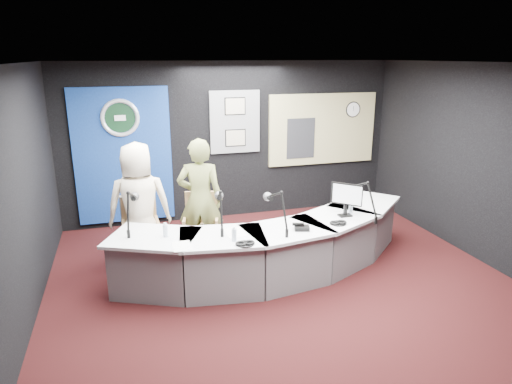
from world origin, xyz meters
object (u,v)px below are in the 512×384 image
object	(u,v)px
armchair_left	(141,234)
person_woman	(200,200)
broadcast_desk	(272,247)
person_man	(139,206)
armchair_right	(201,224)

from	to	relation	value
armchair_left	person_woman	bearing A→B (deg)	-2.50
broadcast_desk	person_man	xyz separation A→B (m)	(-1.69, 0.75, 0.51)
armchair_left	person_woman	size ratio (longest dim) A/B	0.53
armchair_left	person_man	bearing A→B (deg)	0.00
broadcast_desk	armchair_right	world-z (taller)	armchair_right
armchair_left	person_woman	xyz separation A→B (m)	(0.85, -0.01, 0.43)
armchair_right	person_man	bearing A→B (deg)	-167.42
broadcast_desk	armchair_left	bearing A→B (deg)	155.93
broadcast_desk	person_man	world-z (taller)	person_man
armchair_left	armchair_right	bearing A→B (deg)	-2.50
armchair_right	armchair_left	bearing A→B (deg)	-167.42
armchair_left	person_woman	world-z (taller)	person_woman
armchair_left	armchair_right	size ratio (longest dim) A/B	0.89
person_man	person_woman	size ratio (longest dim) A/B	0.99
broadcast_desk	person_woman	distance (m)	1.24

